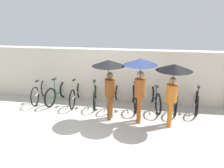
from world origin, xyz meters
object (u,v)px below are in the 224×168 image
Objects in this scene: parked_bicycle_4 at (114,96)px; parked_bicycle_0 at (40,91)px; parked_bicycle_1 at (58,93)px; pedestrian_leading at (109,74)px; parked_bicycle_2 at (76,93)px; pedestrian_center at (140,74)px; parked_bicycle_8 at (197,100)px; parked_bicycle_6 at (155,98)px; parked_bicycle_3 at (95,95)px; parked_bicycle_7 at (176,99)px; pedestrian_trailing at (173,78)px; parked_bicycle_5 at (134,97)px.

parked_bicycle_0 is at bearing 95.60° from parked_bicycle_4.
pedestrian_leading is (2.16, -1.17, 1.15)m from parked_bicycle_1.
parked_bicycle_2 reaches higher than parked_bicycle_4.
pedestrian_leading reaches higher than parked_bicycle_2.
pedestrian_center reaches higher than parked_bicycle_0.
parked_bicycle_4 is at bearing 102.05° from parked_bicycle_8.
parked_bicycle_6 is (1.44, 0.03, 0.01)m from parked_bicycle_4.
parked_bicycle_7 is (2.88, -0.01, 0.02)m from parked_bicycle_3.
pedestrian_leading is at bearing -2.14° from pedestrian_center.
parked_bicycle_6 is at bearing -110.92° from pedestrian_center.
parked_bicycle_3 is at bearing -23.52° from pedestrian_trailing.
parked_bicycle_5 is 1.44m from parked_bicycle_7.
parked_bicycle_8 reaches higher than parked_bicycle_1.
parked_bicycle_7 is 0.92× the size of pedestrian_trailing.
parked_bicycle_8 is at bearing -97.88° from parked_bicycle_6.
parked_bicycle_6 is 1.02× the size of parked_bicycle_7.
parked_bicycle_6 is 2.18m from pedestrian_leading.
parked_bicycle_4 is 1.01× the size of parked_bicycle_7.
pedestrian_trailing is (2.56, -1.34, 1.16)m from parked_bicycle_3.
pedestrian_leading is (0.00, -1.16, 1.16)m from parked_bicycle_4.
parked_bicycle_2 is at bearing 101.10° from parked_bicycle_8.
parked_bicycle_4 is at bearing 80.19° from parked_bicycle_5.
pedestrian_center reaches higher than parked_bicycle_4.
pedestrian_center is at bearing 140.69° from parked_bicycle_7.
parked_bicycle_8 is at bearing -122.23° from pedestrian_trailing.
parked_bicycle_0 is 2.88m from parked_bicycle_4.
pedestrian_trailing is (-0.32, -1.33, 1.14)m from parked_bicycle_7.
pedestrian_leading is at bearing -173.89° from parked_bicycle_4.
pedestrian_center reaches higher than parked_bicycle_2.
parked_bicycle_8 is 0.90× the size of pedestrian_trailing.
pedestrian_center is (0.93, -1.21, 1.22)m from parked_bicycle_4.
parked_bicycle_3 is at bearing -51.36° from pedestrian_leading.
parked_bicycle_5 is 2.16m from parked_bicycle_8.
pedestrian_center is 1.06× the size of pedestrian_trailing.
parked_bicycle_4 is 2.88m from parked_bicycle_8.
parked_bicycle_1 is at bearing -21.32° from pedestrian_leading.
parked_bicycle_6 is at bearing -79.80° from parked_bicycle_1.
parked_bicycle_4 is at bearing 80.29° from parked_bicycle_6.
parked_bicycle_6 is at bearing 94.85° from parked_bicycle_7.
parked_bicycle_0 is 0.92× the size of parked_bicycle_6.
parked_bicycle_4 is (0.72, -0.03, 0.01)m from parked_bicycle_3.
parked_bicycle_6 reaches higher than parked_bicycle_1.
parked_bicycle_8 is 3.34m from pedestrian_leading.
parked_bicycle_4 is 0.92× the size of pedestrian_leading.
pedestrian_leading reaches higher than parked_bicycle_5.
parked_bicycle_2 is (1.44, 0.01, -0.00)m from parked_bicycle_0.
parked_bicycle_7 is at bearing -95.02° from parked_bicycle_0.
parked_bicycle_8 is at bearing -82.13° from parked_bicycle_4.
pedestrian_leading is (-2.87, -1.26, 1.16)m from parked_bicycle_8.
parked_bicycle_3 reaches higher than parked_bicycle_5.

